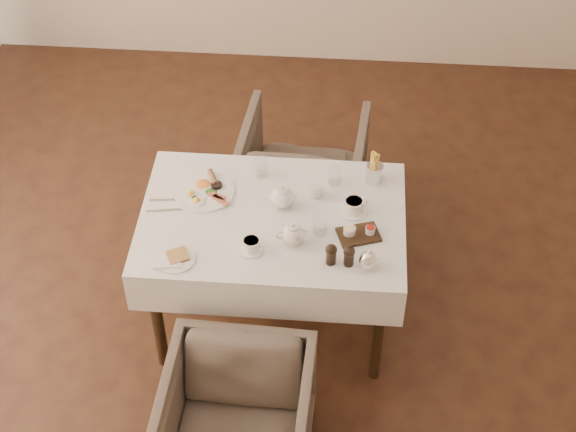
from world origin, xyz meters
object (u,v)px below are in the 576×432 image
at_px(armchair_far, 303,172).
at_px(breakfast_plate, 204,191).
at_px(teapot_centre, 282,196).
at_px(armchair_near, 238,421).
at_px(table, 273,233).

bearing_deg(armchair_far, breakfast_plate, 61.59).
bearing_deg(teapot_centre, armchair_far, 84.36).
bearing_deg(breakfast_plate, armchair_near, -74.03).
height_order(armchair_near, armchair_far, armchair_far).
distance_m(table, armchair_far, 0.89).
distance_m(table, breakfast_plate, 0.40).
distance_m(breakfast_plate, teapot_centre, 0.40).
bearing_deg(table, teapot_centre, 62.07).
bearing_deg(armchair_near, breakfast_plate, 107.07).
distance_m(armchair_near, armchair_far, 1.70).
distance_m(armchair_near, breakfast_plate, 1.14).
height_order(table, armchair_far, table).
bearing_deg(teapot_centre, table, -119.30).
height_order(armchair_far, breakfast_plate, breakfast_plate).
xyz_separation_m(armchair_near, breakfast_plate, (-0.27, 1.01, 0.46)).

